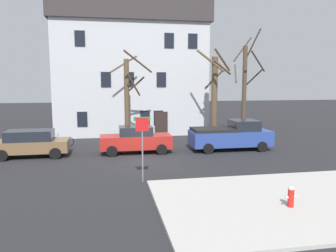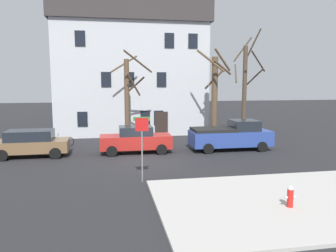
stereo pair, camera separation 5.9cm
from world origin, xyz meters
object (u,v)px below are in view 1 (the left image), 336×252
at_px(car_brown_wagon, 31,143).
at_px(street_sign_pole, 142,137).
at_px(car_red_sedan, 136,140).
at_px(building_main, 130,69).
at_px(tree_bare_far, 245,87).
at_px(fire_hydrant, 291,196).
at_px(tree_bare_near, 128,97).
at_px(tree_bare_mid, 215,95).
at_px(pickup_truck_blue, 231,136).
at_px(bicycle_leaning, 61,142).

relative_size(car_brown_wagon, street_sign_pole, 1.46).
distance_m(car_brown_wagon, car_red_sedan, 6.41).
xyz_separation_m(building_main, street_sign_pole, (-0.59, -16.75, -3.68)).
bearing_deg(tree_bare_far, building_main, 145.04).
relative_size(car_brown_wagon, fire_hydrant, 5.68).
bearing_deg(fire_hydrant, street_sign_pole, 138.61).
bearing_deg(street_sign_pole, car_brown_wagon, 134.22).
bearing_deg(tree_bare_near, fire_hydrant, -71.12).
xyz_separation_m(building_main, fire_hydrant, (4.26, -21.03, -5.25)).
bearing_deg(tree_bare_mid, car_red_sedan, -151.78).
relative_size(car_red_sedan, pickup_truck_blue, 0.84).
bearing_deg(car_red_sedan, car_brown_wagon, 179.72).
relative_size(car_brown_wagon, car_red_sedan, 0.96).
relative_size(car_red_sedan, fire_hydrant, 5.89).
relative_size(building_main, tree_bare_near, 2.00).
height_order(car_red_sedan, fire_hydrant, car_red_sedan).
height_order(building_main, tree_bare_far, building_main).
bearing_deg(tree_bare_near, bicycle_leaning, -169.55).
bearing_deg(car_red_sedan, fire_hydrant, -66.39).
bearing_deg(building_main, pickup_truck_blue, -60.13).
relative_size(tree_bare_far, pickup_truck_blue, 1.62).
xyz_separation_m(tree_bare_near, pickup_truck_blue, (6.69, -3.84, -2.49)).
bearing_deg(pickup_truck_blue, car_brown_wagon, 179.24).
height_order(tree_bare_mid, car_brown_wagon, tree_bare_mid).
height_order(car_red_sedan, street_sign_pole, street_sign_pole).
distance_m(tree_bare_near, street_sign_pole, 10.12).
height_order(tree_bare_near, car_red_sedan, tree_bare_near).
bearing_deg(tree_bare_far, bicycle_leaning, -174.40).
relative_size(building_main, car_brown_wagon, 3.08).
relative_size(tree_bare_far, car_red_sedan, 1.93).
distance_m(car_red_sedan, street_sign_pole, 6.45).
bearing_deg(street_sign_pole, bicycle_leaning, 117.88).
relative_size(pickup_truck_blue, bicycle_leaning, 3.13).
relative_size(pickup_truck_blue, fire_hydrant, 7.02).
relative_size(building_main, tree_bare_far, 1.54).
distance_m(tree_bare_mid, pickup_truck_blue, 4.45).
xyz_separation_m(tree_bare_near, car_brown_wagon, (-6.16, -3.66, -2.60)).
height_order(building_main, car_red_sedan, building_main).
relative_size(car_red_sedan, bicycle_leaning, 2.63).
height_order(car_brown_wagon, bicycle_leaning, car_brown_wagon).
relative_size(tree_bare_mid, pickup_truck_blue, 1.30).
distance_m(tree_bare_near, car_brown_wagon, 7.62).
relative_size(tree_bare_near, pickup_truck_blue, 1.25).
bearing_deg(car_brown_wagon, bicycle_leaning, 64.01).
relative_size(tree_bare_near, tree_bare_mid, 0.96).
height_order(tree_bare_far, street_sign_pole, tree_bare_far).
relative_size(tree_bare_mid, bicycle_leaning, 4.07).
height_order(tree_bare_mid, car_red_sedan, tree_bare_mid).
height_order(fire_hydrant, street_sign_pole, street_sign_pole).
height_order(building_main, tree_bare_mid, building_main).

